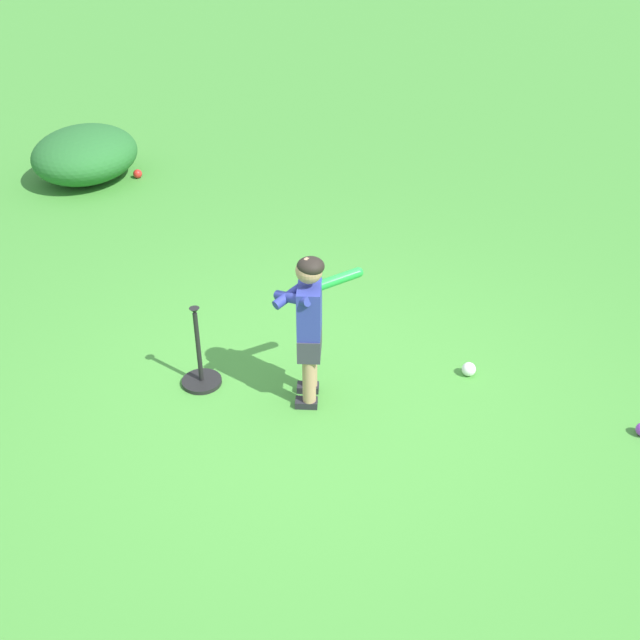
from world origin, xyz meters
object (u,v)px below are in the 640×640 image
Objects in this scene: play_ball_far_left at (138,174)px; batting_tee at (201,371)px; child_batter at (310,317)px; play_ball_far_right at (469,369)px.

play_ball_far_left is 0.16× the size of batting_tee.
child_batter reaches higher than batting_tee.
play_ball_far_left is 4.10m from batting_tee.
child_batter is at bearing -153.99° from play_ball_far_right.
batting_tee is (2.10, -3.52, 0.05)m from play_ball_far_left.
batting_tee is (-1.83, -0.52, 0.05)m from play_ball_far_right.
play_ball_far_left is (-3.93, 3.00, 0.00)m from play_ball_far_right.
batting_tee reaches higher than play_ball_far_right.
child_batter is 4.58m from play_ball_far_left.
play_ball_far_right is at bearing 26.01° from child_batter.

